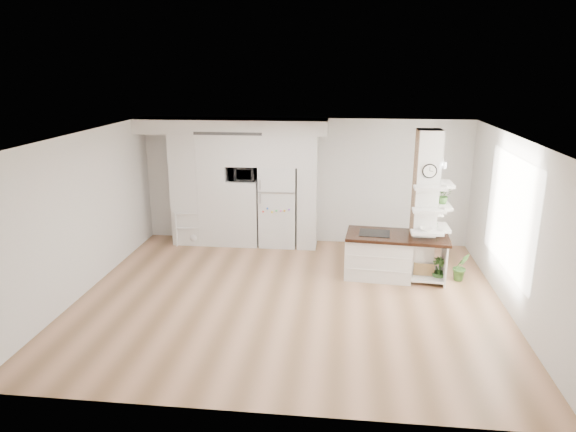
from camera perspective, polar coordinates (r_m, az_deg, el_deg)
name	(u,v)px	position (r m, az deg, el deg)	size (l,w,h in m)	color
floor	(289,298)	(8.71, 0.14, -9.09)	(7.00, 6.00, 0.01)	tan
room	(289,190)	(8.09, 0.15, 2.88)	(7.04, 6.04, 2.72)	white
cabinet_wall	(235,176)	(10.97, -5.89, 4.47)	(4.00, 0.71, 2.70)	white
refrigerator	(278,205)	(10.98, -1.07, 1.17)	(0.78, 0.69, 1.75)	white
column	(430,207)	(9.39, 15.50, 0.99)	(0.69, 0.90, 2.70)	silver
window	(510,213)	(8.83, 23.45, 0.26)	(2.40, 2.40, 0.00)	white
pendant_light	(399,174)	(8.18, 12.22, 4.55)	(0.12, 0.12, 0.10)	white
kitchen_island	(385,254)	(9.58, 10.73, -4.17)	(1.88, 1.01, 1.39)	white
bookshelf	(193,230)	(11.35, -10.56, -1.50)	(0.66, 0.43, 0.74)	white
floor_plant_a	(461,267)	(9.80, 18.66, -5.36)	(0.29, 0.23, 0.53)	#376428
floor_plant_b	(439,270)	(9.61, 16.43, -5.78)	(0.26, 0.26, 0.46)	#376428
microwave	(243,173)	(10.88, -5.06, 4.74)	(0.54, 0.37, 0.30)	#2D2D2D
shelf_plant	(444,195)	(9.56, 16.92, 2.21)	(0.27, 0.23, 0.30)	#376428
decor_bowl	(426,229)	(9.26, 15.07, -1.46)	(0.22, 0.22, 0.05)	white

